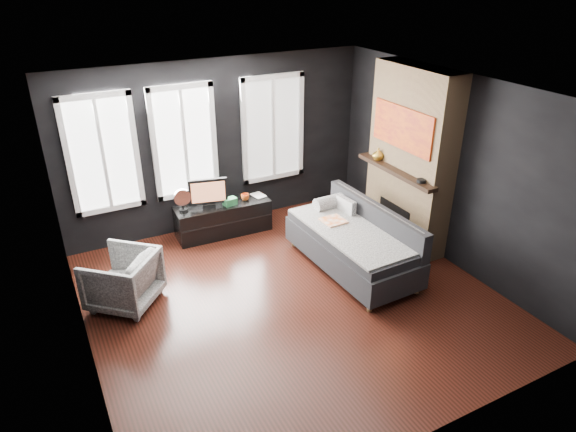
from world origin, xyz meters
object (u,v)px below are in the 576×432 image
mug (245,196)px  book (254,191)px  media_console (223,219)px  sofa (352,240)px  mantel_vase (378,154)px  monitor (208,191)px  armchair (122,277)px

mug → book: 0.18m
media_console → sofa: bearing=-54.0°
mug → mantel_vase: 2.20m
monitor → book: size_ratio=2.50×
armchair → monitor: size_ratio=1.32×
mug → book: book is taller
media_console → mantel_vase: bearing=-23.6°
armchair → media_console: bearing=165.3°
monitor → armchair: bearing=-130.2°
mantel_vase → media_console: bearing=154.3°
mug → monitor: bearing=178.7°
monitor → book: bearing=14.5°
media_console → book: book is taller
armchair → media_console: size_ratio=0.53×
mug → book: bearing=10.6°
sofa → mantel_vase: bearing=37.4°
sofa → mantel_vase: (0.95, 0.78, 0.86)m
monitor → book: monitor is taller
monitor → mug: monitor is taller
mug → media_console: bearing=175.2°
book → mug: bearing=-169.4°
armchair → book: size_ratio=3.30×
media_console → monitor: 0.58m
sofa → mantel_vase: size_ratio=11.23×
sofa → monitor: size_ratio=3.51×
monitor → mantel_vase: bearing=-9.9°
monitor → mug: bearing=12.0°
armchair → book: bearing=158.8°
book → sofa: bearing=-69.4°
media_console → monitor: bearing=-173.1°
armchair → mug: 2.50m
media_console → mantel_vase: mantel_vase is taller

